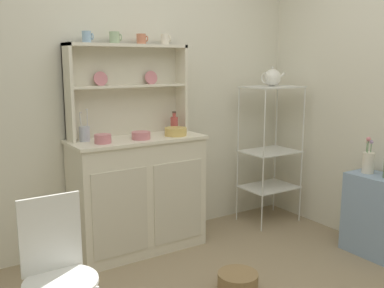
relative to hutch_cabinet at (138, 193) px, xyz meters
name	(u,v)px	position (x,y,z in m)	size (l,w,h in m)	color
wall_back	(130,93)	(0.08, 0.26, 0.78)	(3.84, 0.05, 2.50)	silver
hutch_cabinet	(138,193)	(0.00, 0.00, 0.00)	(1.05, 0.45, 0.92)	silver
hutch_shelf_unit	(127,83)	(0.00, 0.16, 0.86)	(0.98, 0.18, 0.72)	beige
bakers_rack	(270,141)	(1.32, -0.08, 0.31)	(0.50, 0.37, 1.28)	silver
side_shelf_blue	(378,216)	(1.52, -1.11, -0.15)	(0.28, 0.48, 0.64)	#849EBC
wire_chair	(57,265)	(-0.93, -0.99, 0.05)	(0.36, 0.36, 0.85)	white
floor_basket	(238,282)	(0.25, -0.96, -0.41)	(0.27, 0.27, 0.13)	#93754C
cup_sky_0	(87,37)	(-0.32, 0.12, 1.21)	(0.08, 0.07, 0.08)	#8EB2D1
cup_sage_1	(115,38)	(-0.11, 0.12, 1.21)	(0.09, 0.08, 0.09)	#9EB78E
cup_terracotta_2	(141,39)	(0.12, 0.12, 1.20)	(0.09, 0.07, 0.08)	#C67556
cup_cream_3	(165,39)	(0.33, 0.12, 1.21)	(0.08, 0.06, 0.09)	silver
bowl_mixing_large	(103,139)	(-0.31, -0.07, 0.48)	(0.12, 0.12, 0.06)	#D17A84
bowl_floral_medium	(141,135)	(0.00, -0.07, 0.48)	(0.14, 0.14, 0.06)	#D17A84
bowl_cream_small	(176,132)	(0.31, -0.07, 0.48)	(0.18, 0.18, 0.06)	#DBB760
jam_bottle	(174,124)	(0.39, 0.09, 0.52)	(0.06, 0.06, 0.17)	#B74C47
utensil_jar	(85,133)	(-0.39, 0.08, 0.51)	(0.08, 0.08, 0.24)	#B2B7C6
porcelain_teapot	(272,78)	(1.32, -0.08, 0.89)	(0.24, 0.15, 0.18)	white
flower_vase	(368,161)	(1.51, -0.99, 0.26)	(0.09, 0.09, 0.29)	silver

